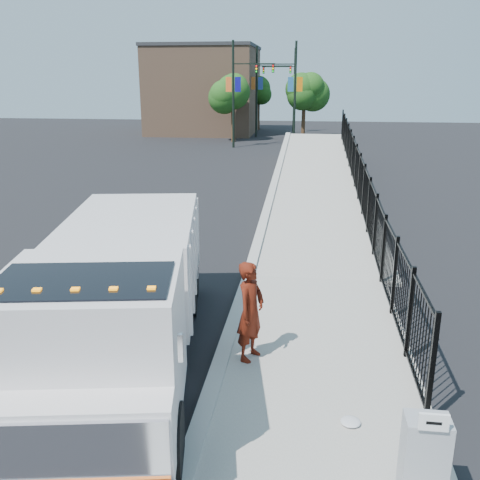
# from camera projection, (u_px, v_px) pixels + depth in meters

# --- Properties ---
(ground) EXTENTS (120.00, 120.00, 0.00)m
(ground) POSITION_uv_depth(u_px,v_px,m) (226.00, 350.00, 10.91)
(ground) COLOR black
(ground) RESTS_ON ground
(sidewalk) EXTENTS (3.55, 12.00, 0.12)m
(sidewalk) POSITION_uv_depth(u_px,v_px,m) (323.00, 413.00, 8.75)
(sidewalk) COLOR #9E998E
(sidewalk) RESTS_ON ground
(curb) EXTENTS (0.30, 12.00, 0.16)m
(curb) POSITION_uv_depth(u_px,v_px,m) (208.00, 403.00, 8.99)
(curb) COLOR #ADAAA3
(curb) RESTS_ON ground
(ramp) EXTENTS (3.95, 24.06, 3.19)m
(ramp) POSITION_uv_depth(u_px,v_px,m) (321.00, 192.00, 25.81)
(ramp) COLOR #9E998E
(ramp) RESTS_ON ground
(iron_fence) EXTENTS (0.10, 28.00, 1.80)m
(iron_fence) POSITION_uv_depth(u_px,v_px,m) (358.00, 192.00, 21.58)
(iron_fence) COLOR black
(iron_fence) RESTS_ON ground
(truck) EXTENTS (3.92, 8.43, 2.78)m
(truck) POSITION_uv_depth(u_px,v_px,m) (119.00, 294.00, 9.68)
(truck) COLOR black
(truck) RESTS_ON ground
(worker) EXTENTS (0.70, 0.84, 1.95)m
(worker) POSITION_uv_depth(u_px,v_px,m) (251.00, 311.00, 10.10)
(worker) COLOR #51160A
(worker) RESTS_ON sidewalk
(utility_cabinet) EXTENTS (0.55, 0.40, 1.25)m
(utility_cabinet) POSITION_uv_depth(u_px,v_px,m) (424.00, 462.00, 6.65)
(utility_cabinet) COLOR gray
(utility_cabinet) RESTS_ON sidewalk
(arrow_sign) EXTENTS (0.35, 0.04, 0.22)m
(arrow_sign) POSITION_uv_depth(u_px,v_px,m) (434.00, 422.00, 6.23)
(arrow_sign) COLOR white
(arrow_sign) RESTS_ON utility_cabinet
(debris) EXTENTS (0.32, 0.32, 0.08)m
(debris) POSITION_uv_depth(u_px,v_px,m) (350.00, 422.00, 8.37)
(debris) COLOR silver
(debris) RESTS_ON sidewalk
(light_pole_0) EXTENTS (3.77, 0.22, 8.00)m
(light_pole_0) POSITION_uv_depth(u_px,v_px,m) (237.00, 90.00, 41.00)
(light_pole_0) COLOR black
(light_pole_0) RESTS_ON ground
(light_pole_1) EXTENTS (3.78, 0.22, 8.00)m
(light_pole_1) POSITION_uv_depth(u_px,v_px,m) (291.00, 90.00, 41.83)
(light_pole_1) COLOR black
(light_pole_1) RESTS_ON ground
(light_pole_2) EXTENTS (3.77, 0.22, 8.00)m
(light_pole_2) POSITION_uv_depth(u_px,v_px,m) (260.00, 88.00, 48.64)
(light_pole_2) COLOR black
(light_pole_2) RESTS_ON ground
(light_pole_3) EXTENTS (3.77, 0.22, 8.00)m
(light_pole_3) POSITION_uv_depth(u_px,v_px,m) (291.00, 87.00, 52.26)
(light_pole_3) COLOR black
(light_pole_3) RESTS_ON ground
(tree_0) EXTENTS (3.01, 3.01, 5.51)m
(tree_0) POSITION_uv_depth(u_px,v_px,m) (233.00, 94.00, 44.78)
(tree_0) COLOR #382314
(tree_0) RESTS_ON ground
(tree_1) EXTENTS (2.81, 2.81, 5.40)m
(tree_1) POSITION_uv_depth(u_px,v_px,m) (304.00, 93.00, 48.11)
(tree_1) COLOR #382314
(tree_1) RESTS_ON ground
(tree_2) EXTENTS (2.51, 2.51, 5.25)m
(tree_2) POSITION_uv_depth(u_px,v_px,m) (258.00, 91.00, 55.53)
(tree_2) COLOR #382314
(tree_2) RESTS_ON ground
(building) EXTENTS (10.00, 10.00, 8.00)m
(building) POSITION_uv_depth(u_px,v_px,m) (204.00, 91.00, 52.58)
(building) COLOR #8C664C
(building) RESTS_ON ground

